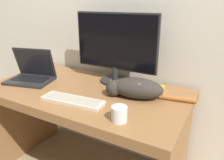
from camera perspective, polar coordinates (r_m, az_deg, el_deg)
wall_back at (r=1.80m, az=0.77°, el=18.99°), size 6.40×0.06×2.60m
desk at (r=1.62m, az=-6.83°, el=-7.70°), size 1.42×0.75×0.74m
monitor at (r=1.61m, az=0.87°, el=8.65°), size 0.65×0.22×0.51m
laptop at (r=1.80m, az=-20.30°, el=1.33°), size 0.38×0.31×0.25m
external_keyboard at (r=1.37m, az=-10.27°, el=-5.25°), size 0.41×0.15×0.02m
cat at (r=1.40m, az=6.07°, el=-2.01°), size 0.55×0.22×0.13m
coffee_mug at (r=1.13m, az=1.91°, el=-8.84°), size 0.08×0.08×0.08m
small_toy at (r=1.52m, az=12.52°, el=-2.31°), size 0.04×0.04×0.04m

